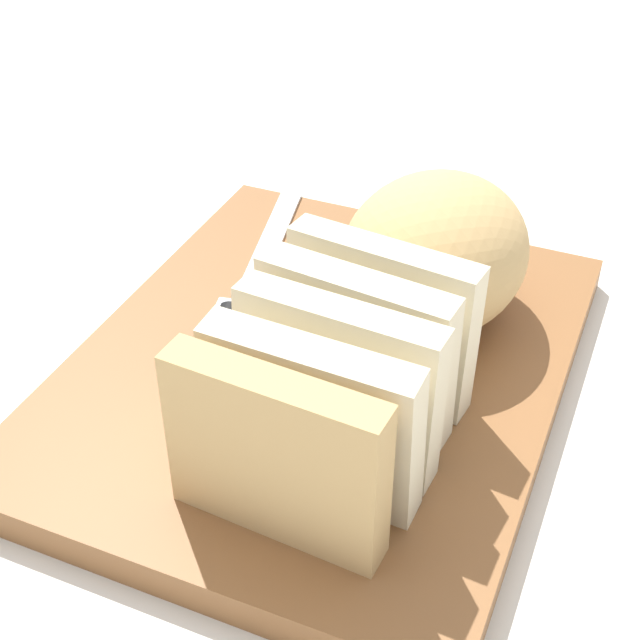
# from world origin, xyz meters

# --- Properties ---
(ground_plane) EXTENTS (3.00, 3.00, 0.00)m
(ground_plane) POSITION_xyz_m (0.00, 0.00, 0.00)
(ground_plane) COLOR silver
(cutting_board) EXTENTS (0.38, 0.30, 0.02)m
(cutting_board) POSITION_xyz_m (0.00, 0.00, 0.01)
(cutting_board) COLOR brown
(cutting_board) RESTS_ON ground_plane
(bread_loaf) EXTENTS (0.30, 0.14, 0.10)m
(bread_loaf) POSITION_xyz_m (-0.01, 0.05, 0.07)
(bread_loaf) COLOR tan
(bread_loaf) RESTS_ON cutting_board
(bread_knife) EXTENTS (0.25, 0.07, 0.02)m
(bread_knife) POSITION_xyz_m (-0.01, -0.07, 0.03)
(bread_knife) COLOR silver
(bread_knife) RESTS_ON cutting_board
(crumb_near_knife) EXTENTS (0.00, 0.00, 0.00)m
(crumb_near_knife) POSITION_xyz_m (-0.06, -0.01, 0.03)
(crumb_near_knife) COLOR tan
(crumb_near_knife) RESTS_ON cutting_board
(crumb_near_loaf) EXTENTS (0.00, 0.00, 0.00)m
(crumb_near_loaf) POSITION_xyz_m (0.02, -0.03, 0.03)
(crumb_near_loaf) COLOR tan
(crumb_near_loaf) RESTS_ON cutting_board
(crumb_stray_left) EXTENTS (0.01, 0.01, 0.01)m
(crumb_stray_left) POSITION_xyz_m (-0.03, 0.02, 0.03)
(crumb_stray_left) COLOR tan
(crumb_stray_left) RESTS_ON cutting_board
(crumb_stray_right) EXTENTS (0.01, 0.01, 0.01)m
(crumb_stray_right) POSITION_xyz_m (-0.05, -0.04, 0.03)
(crumb_stray_right) COLOR tan
(crumb_stray_right) RESTS_ON cutting_board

